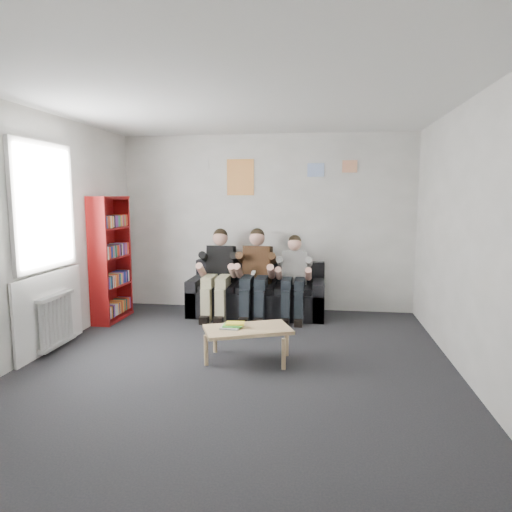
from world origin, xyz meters
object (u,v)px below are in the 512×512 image
Objects in this scene: sofa at (257,296)px; coffee_table at (248,332)px; person_middle at (255,275)px; person_right at (294,278)px; bookshelf at (111,259)px; person_left at (218,274)px.

coffee_table is (0.17, -1.96, 0.04)m from sofa.
coffee_table is 0.70× the size of person_middle.
sofa is at bearing 94.92° from coffee_table.
coffee_table is at bearing -79.92° from person_middle.
bookshelf is at bearing -172.15° from person_right.
sofa is 0.68m from person_left.
sofa is at bearing 94.62° from person_middle.
bookshelf is (-2.01, -0.60, 0.60)m from sofa.
person_middle is (0.00, -0.19, 0.36)m from sofa.
bookshelf is 2.06m from person_middle.
bookshelf is at bearing -164.85° from person_left.
coffee_table is 0.70× the size of person_left.
bookshelf reaches higher than person_middle.
person_middle is at bearing 95.45° from coffee_table.
person_middle reaches higher than sofa.
sofa reaches higher than coffee_table.
sofa is at bearing 17.95° from bookshelf.
person_left is at bearing 112.24° from coffee_table.
bookshelf is 2.63m from coffee_table.
person_left reaches higher than person_right.
bookshelf reaches higher than coffee_table.
sofa is 2.18m from bookshelf.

